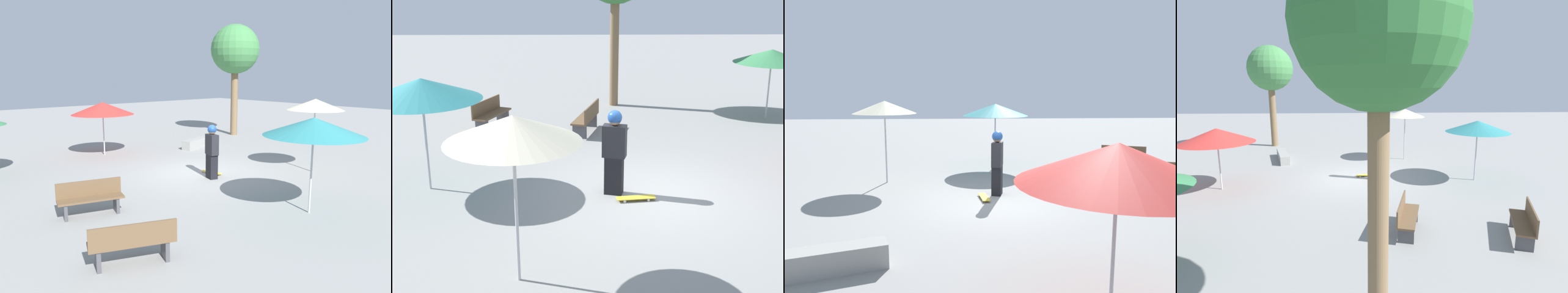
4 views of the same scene
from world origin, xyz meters
The scene contains 9 objects.
ground_plane centered at (0.00, 0.00, 0.00)m, with size 60.00×60.00×0.00m, color gray.
skater_main centered at (-0.08, -0.75, 0.98)m, with size 0.38×0.53×1.81m.
skateboard centered at (0.31, -0.32, 0.06)m, with size 0.30×0.82×0.07m.
concrete_ledge centered at (3.37, 3.85, 0.21)m, with size 2.46×1.18×0.42m.
bench_near centered at (-4.66, -1.25, 0.43)m, with size 1.66×0.85×0.85m.
bench_far centered at (-5.20, -4.13, 0.43)m, with size 1.65×0.98×0.85m.
shade_umbrella_cream centered at (3.30, -2.40, 2.40)m, with size 1.97×1.97×2.60m.
shade_umbrella_teal centered at (-0.40, -4.71, 2.20)m, with size 2.48×2.48×2.42m.
shade_umbrella_red centered at (-1.03, 5.06, 2.02)m, with size 2.64×2.64×2.28m.
Camera 3 is at (0.98, 9.69, 2.93)m, focal length 35.00 mm.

